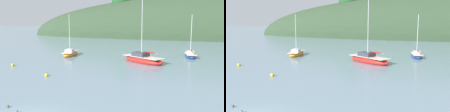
% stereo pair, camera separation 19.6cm
% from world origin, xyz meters
% --- Properties ---
extents(sailboat_white_near, '(2.70, 5.81, 7.37)m').
position_xyz_m(sailboat_white_near, '(-9.48, 26.31, 0.35)').
color(sailboat_white_near, orange).
rests_on(sailboat_white_near, ground).
extents(sailboat_red_portside, '(7.35, 6.19, 9.56)m').
position_xyz_m(sailboat_red_portside, '(3.94, 22.89, 0.44)').
color(sailboat_red_portside, red).
rests_on(sailboat_red_portside, ground).
extents(sailboat_blue_center, '(2.16, 5.00, 7.25)m').
position_xyz_m(sailboat_blue_center, '(10.87, 29.92, 0.33)').
color(sailboat_blue_center, navy).
rests_on(sailboat_blue_center, ground).
extents(mooring_buoy_inner, '(0.44, 0.44, 0.54)m').
position_xyz_m(mooring_buoy_inner, '(-12.77, 15.24, 0.12)').
color(mooring_buoy_inner, yellow).
rests_on(mooring_buoy_inner, ground).
extents(mooring_buoy_channel, '(0.44, 0.44, 0.54)m').
position_xyz_m(mooring_buoy_channel, '(-5.06, 11.14, 0.12)').
color(mooring_buoy_channel, yellow).
rests_on(mooring_buoy_channel, ground).
extents(duck_lone_right, '(0.41, 0.31, 0.24)m').
position_xyz_m(duck_lone_right, '(-2.66, 1.91, 0.05)').
color(duck_lone_right, brown).
rests_on(duck_lone_right, ground).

